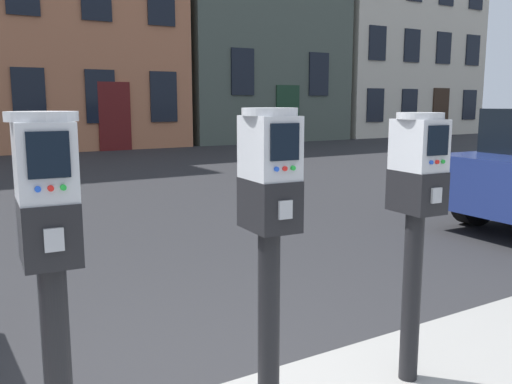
{
  "coord_description": "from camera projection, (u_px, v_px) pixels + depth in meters",
  "views": [
    {
      "loc": [
        -0.87,
        -2.0,
        1.5
      ],
      "look_at": [
        0.27,
        -0.13,
        1.14
      ],
      "focal_mm": 38.35,
      "sensor_mm": 36.0,
      "label": 1
    }
  ],
  "objects": [
    {
      "name": "parking_meter_near_kerb",
      "position": [
        50.0,
        244.0,
        1.72
      ],
      "size": [
        0.23,
        0.26,
        1.33
      ],
      "rotation": [
        0.0,
        0.0,
        -1.65
      ],
      "color": "black",
      "rests_on": "sidewalk_slab"
    },
    {
      "name": "parking_meter_twin_adjacent",
      "position": [
        269.0,
        214.0,
        2.15
      ],
      "size": [
        0.23,
        0.26,
        1.34
      ],
      "rotation": [
        0.0,
        0.0,
        -1.65
      ],
      "color": "black",
      "rests_on": "sidewalk_slab"
    },
    {
      "name": "parking_meter_end_of_row",
      "position": [
        416.0,
        200.0,
        2.58
      ],
      "size": [
        0.23,
        0.26,
        1.31
      ],
      "rotation": [
        0.0,
        0.0,
        -1.65
      ],
      "color": "black",
      "rests_on": "sidewalk_slab"
    },
    {
      "name": "townhouse_green_painted",
      "position": [
        38.0,
        11.0,
        18.41
      ],
      "size": [
        8.14,
        6.93,
        9.03
      ],
      "color": "#B7704C",
      "rests_on": "ground_plane"
    },
    {
      "name": "townhouse_cream_stone",
      "position": [
        373.0,
        29.0,
        26.19
      ],
      "size": [
        7.88,
        6.95,
        9.88
      ],
      "color": "beige",
      "rests_on": "ground_plane"
    }
  ]
}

